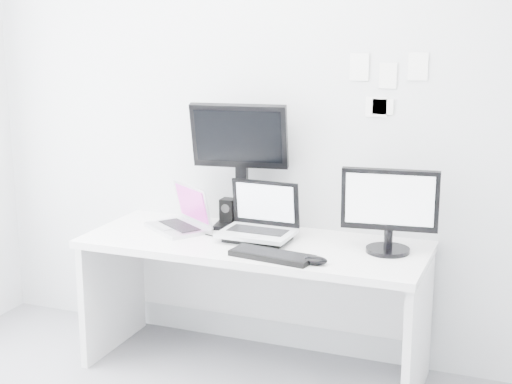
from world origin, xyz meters
TOP-DOWN VIEW (x-y plane):
  - back_wall at (0.00, 1.60)m, footprint 3.60×0.00m
  - desk at (0.00, 1.25)m, footprint 1.80×0.70m
  - macbook at (-0.47, 1.30)m, footprint 0.43×0.41m
  - speaker at (-0.24, 1.48)m, footprint 0.08×0.08m
  - dell_laptop at (0.01, 1.26)m, footprint 0.38×0.30m
  - rear_monitor at (-0.17, 1.47)m, footprint 0.55×0.27m
  - samsung_monitor at (0.69, 1.32)m, footprint 0.50×0.28m
  - keyboard at (0.19, 1.02)m, footprint 0.43×0.20m
  - mouse at (0.41, 1.01)m, footprint 0.12×0.08m
  - wall_note_0 at (0.45, 1.59)m, footprint 0.10×0.00m
  - wall_note_1 at (0.60, 1.59)m, footprint 0.09×0.00m
  - wall_note_2 at (0.75, 1.59)m, footprint 0.10×0.00m
  - wall_note_3 at (0.58, 1.59)m, footprint 0.11×0.00m
  - wall_note_4 at (0.55, 1.59)m, footprint 0.11×0.00m

SIDE VIEW (x-z plane):
  - desk at x=0.00m, z-range 0.00..0.73m
  - keyboard at x=0.19m, z-range 0.73..0.76m
  - mouse at x=0.41m, z-range 0.73..0.77m
  - speaker at x=-0.24m, z-range 0.73..0.89m
  - macbook at x=-0.47m, z-range 0.73..0.99m
  - dell_laptop at x=0.01m, z-range 0.73..1.04m
  - samsung_monitor at x=0.69m, z-range 0.73..1.17m
  - rear_monitor at x=-0.17m, z-range 0.73..1.44m
  - back_wall at x=0.00m, z-range -0.45..3.15m
  - wall_note_4 at x=0.55m, z-range 1.36..1.47m
  - wall_note_3 at x=0.58m, z-range 1.38..1.46m
  - wall_note_1 at x=0.60m, z-range 1.52..1.65m
  - wall_note_0 at x=0.45m, z-range 1.55..1.69m
  - wall_note_2 at x=0.75m, z-range 1.56..1.70m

